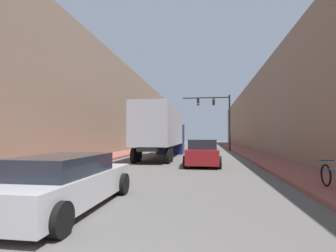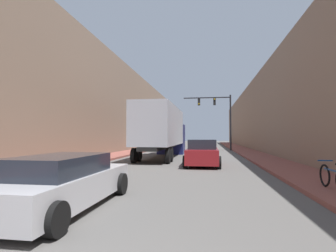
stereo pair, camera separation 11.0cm
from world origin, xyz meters
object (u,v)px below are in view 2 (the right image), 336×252
(sedan_car, at_px, (64,182))
(suv_car, at_px, (203,153))
(semi_truck, at_px, (163,130))
(parked_bicycle, at_px, (333,177))
(traffic_signal_gantry, at_px, (220,112))

(sedan_car, height_order, suv_car, suv_car)
(semi_truck, height_order, suv_car, semi_truck)
(sedan_car, height_order, parked_bicycle, sedan_car)
(semi_truck, xyz_separation_m, sedan_car, (0.22, -15.40, -1.64))
(sedan_car, bearing_deg, traffic_signal_gantry, 79.86)
(sedan_car, bearing_deg, suv_car, 72.92)
(semi_truck, distance_m, parked_bicycle, 14.89)
(suv_car, xyz_separation_m, parked_bicycle, (4.08, -7.60, -0.22))
(sedan_car, relative_size, suv_car, 0.99)
(traffic_signal_gantry, distance_m, parked_bicycle, 25.29)
(traffic_signal_gantry, relative_size, parked_bicycle, 3.81)
(semi_truck, xyz_separation_m, suv_car, (3.36, -5.18, -1.52))
(semi_truck, relative_size, sedan_car, 2.49)
(sedan_car, xyz_separation_m, traffic_signal_gantry, (4.91, 27.45, 4.12))
(semi_truck, distance_m, sedan_car, 15.49)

